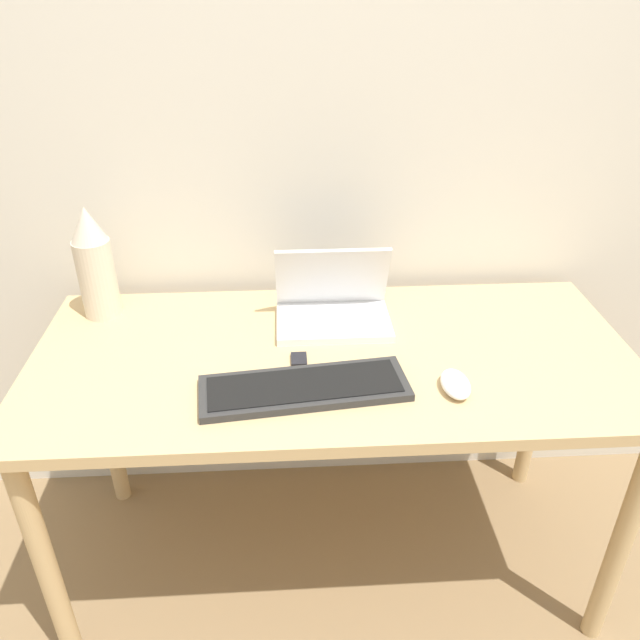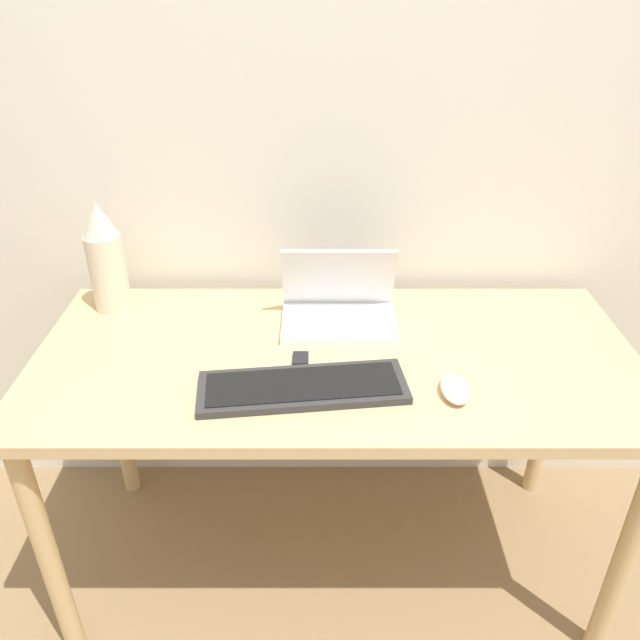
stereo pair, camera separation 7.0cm
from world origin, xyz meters
name	(u,v)px [view 1 (the left image)]	position (x,y,z in m)	size (l,w,h in m)	color
wall_back	(324,103)	(0.00, 0.75, 1.25)	(6.00, 0.05, 2.50)	silver
desk	(333,381)	(0.00, 0.34, 0.65)	(1.48, 0.68, 0.74)	tan
laptop	(333,306)	(0.01, 0.50, 0.79)	(0.30, 0.20, 0.21)	white
keyboard	(304,388)	(-0.08, 0.19, 0.75)	(0.48, 0.21, 0.02)	#2D2D2D
mouse	(455,384)	(0.26, 0.17, 0.76)	(0.06, 0.11, 0.03)	white
vase	(95,264)	(-0.61, 0.57, 0.89)	(0.10, 0.10, 0.31)	beige
mp3_player	(299,359)	(-0.09, 0.31, 0.74)	(0.04, 0.05, 0.01)	black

